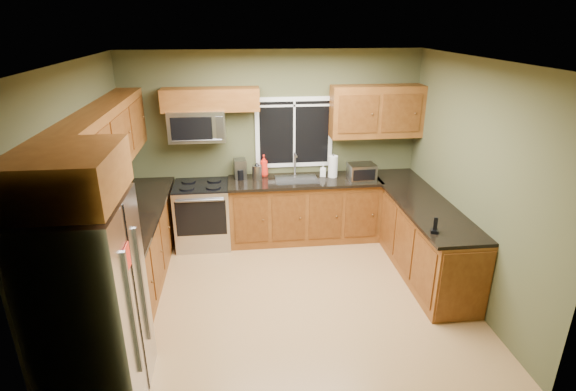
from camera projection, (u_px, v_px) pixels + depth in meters
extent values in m
plane|color=#A37748|center=(287.00, 296.00, 5.35)|extent=(4.20, 4.20, 0.00)
plane|color=white|center=(287.00, 61.00, 4.35)|extent=(4.20, 4.20, 0.00)
plane|color=#494C2D|center=(273.00, 146.00, 6.51)|extent=(4.20, 0.00, 4.20)
plane|color=#494C2D|center=(315.00, 280.00, 3.19)|extent=(4.20, 0.00, 4.20)
plane|color=#494C2D|center=(85.00, 198.00, 4.63)|extent=(0.00, 3.60, 3.60)
plane|color=#494C2D|center=(472.00, 183.00, 5.07)|extent=(0.00, 3.60, 3.60)
cube|color=white|center=(294.00, 133.00, 6.46)|extent=(1.12, 0.03, 1.02)
cube|color=black|center=(294.00, 133.00, 6.45)|extent=(1.00, 0.01, 0.90)
cube|color=white|center=(294.00, 133.00, 6.44)|extent=(0.03, 0.01, 0.90)
cube|color=white|center=(294.00, 106.00, 6.30)|extent=(1.00, 0.01, 0.03)
cube|color=brown|center=(135.00, 252.00, 5.43)|extent=(0.60, 2.65, 0.90)
cube|color=black|center=(132.00, 216.00, 5.26)|extent=(0.65, 2.65, 0.04)
cube|color=brown|center=(304.00, 210.00, 6.61)|extent=(2.17, 0.60, 0.90)
cube|color=black|center=(305.00, 181.00, 6.41)|extent=(2.17, 0.65, 0.04)
cube|color=brown|center=(419.00, 234.00, 5.88)|extent=(0.60, 2.50, 0.90)
cube|color=#5E3111|center=(465.00, 287.00, 4.71)|extent=(0.56, 0.02, 0.82)
cube|color=black|center=(421.00, 201.00, 5.70)|extent=(0.65, 2.50, 0.04)
cube|color=brown|center=(106.00, 138.00, 4.90)|extent=(0.33, 2.65, 0.72)
cube|color=brown|center=(211.00, 99.00, 6.01)|extent=(1.30, 0.33, 0.30)
cube|color=brown|center=(376.00, 111.00, 6.32)|extent=(1.30, 0.33, 0.72)
cube|color=brown|center=(66.00, 176.00, 3.22)|extent=(0.72, 0.90, 0.38)
cube|color=#B7B7BC|center=(91.00, 308.00, 3.63)|extent=(0.72, 0.90, 1.80)
cube|color=slate|center=(132.00, 314.00, 3.47)|extent=(0.03, 0.04, 1.10)
cube|color=slate|center=(142.00, 286.00, 3.84)|extent=(0.03, 0.04, 1.10)
cube|color=black|center=(138.00, 305.00, 3.67)|extent=(0.01, 0.02, 1.78)
cube|color=red|center=(128.00, 257.00, 3.40)|extent=(0.01, 0.14, 0.20)
cube|color=#B7B7BC|center=(203.00, 215.00, 6.44)|extent=(0.76, 0.65, 0.90)
cube|color=black|center=(201.00, 186.00, 6.27)|extent=(0.76, 0.64, 0.03)
cube|color=black|center=(201.00, 218.00, 6.09)|extent=(0.68, 0.02, 0.50)
cylinder|color=slate|center=(200.00, 201.00, 5.98)|extent=(0.64, 0.04, 0.04)
cylinder|color=black|center=(187.00, 188.00, 6.11)|extent=(0.20, 0.20, 0.01)
cylinder|color=black|center=(213.00, 187.00, 6.15)|extent=(0.20, 0.20, 0.01)
cylinder|color=black|center=(189.00, 181.00, 6.37)|extent=(0.20, 0.20, 0.01)
cylinder|color=black|center=(214.00, 180.00, 6.41)|extent=(0.20, 0.20, 0.01)
cube|color=#B7B7BC|center=(197.00, 125.00, 6.09)|extent=(0.76, 0.38, 0.42)
cube|color=black|center=(191.00, 129.00, 5.90)|extent=(0.54, 0.01, 0.30)
cube|color=slate|center=(220.00, 128.00, 5.94)|extent=(0.10, 0.01, 0.30)
cylinder|color=slate|center=(197.00, 141.00, 5.95)|extent=(0.66, 0.02, 0.02)
cube|color=slate|center=(297.00, 180.00, 6.40)|extent=(0.60, 0.42, 0.02)
cylinder|color=#B7B7BC|center=(295.00, 164.00, 6.52)|extent=(0.03, 0.03, 0.34)
cylinder|color=#B7B7BC|center=(296.00, 155.00, 6.39)|extent=(0.03, 0.18, 0.03)
cube|color=#B7B7BC|center=(362.00, 172.00, 6.35)|extent=(0.39, 0.30, 0.23)
cube|color=black|center=(364.00, 175.00, 6.22)|extent=(0.32, 0.03, 0.16)
cube|color=slate|center=(240.00, 169.00, 6.42)|extent=(0.19, 0.22, 0.28)
cylinder|color=black|center=(240.00, 175.00, 6.38)|extent=(0.11, 0.11, 0.15)
cylinder|color=#B7B7BC|center=(257.00, 172.00, 6.38)|extent=(0.17, 0.17, 0.21)
cone|color=black|center=(257.00, 164.00, 6.33)|extent=(0.11, 0.11, 0.06)
cylinder|color=white|center=(333.00, 166.00, 6.46)|extent=(0.18, 0.18, 0.31)
cylinder|color=slate|center=(333.00, 155.00, 6.40)|extent=(0.03, 0.03, 0.04)
imported|color=red|center=(264.00, 166.00, 6.50)|extent=(0.14, 0.14, 0.31)
imported|color=white|center=(323.00, 170.00, 6.50)|extent=(0.10, 0.10, 0.18)
imported|color=white|center=(257.00, 173.00, 6.44)|extent=(0.14, 0.14, 0.15)
cube|color=black|center=(434.00, 231.00, 4.81)|extent=(0.10, 0.10, 0.04)
cube|color=black|center=(435.00, 224.00, 4.78)|extent=(0.05, 0.04, 0.14)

